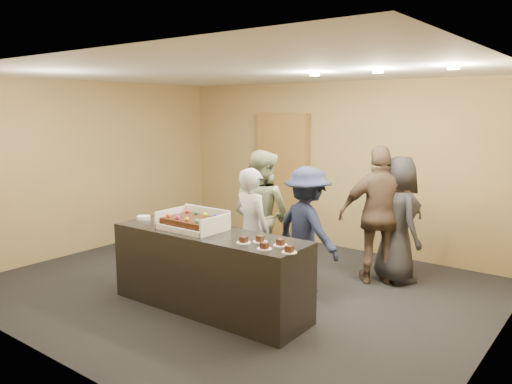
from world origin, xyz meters
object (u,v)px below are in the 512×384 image
storage_cabinet (282,176)px  serving_counter (209,271)px  person_dark_suit (397,219)px  sheet_cake (192,221)px  person_server_grey (252,230)px  person_brown_extra (380,215)px  person_sage_man (261,215)px  person_navy_man (307,229)px  plate_stack (144,218)px  cake_box (194,225)px

storage_cabinet → serving_counter: bearing=-69.8°
serving_counter → person_dark_suit: bearing=57.9°
storage_cabinet → sheet_cake: bearing=-73.8°
person_server_grey → person_brown_extra: size_ratio=0.86×
person_sage_man → person_navy_man: 0.72m
serving_counter → person_sage_man: bearing=96.2°
sheet_cake → person_navy_man: person_navy_man is taller
storage_cabinet → person_server_grey: bearing=-63.6°
person_dark_suit → serving_counter: bearing=98.9°
plate_stack → person_sage_man: person_sage_man is taller
person_navy_man → person_dark_suit: 1.27m
serving_counter → person_dark_suit: (1.32, 2.21, 0.38)m
cake_box → storage_cabinet: bearing=106.3°
storage_cabinet → person_server_grey: storage_cabinet is taller
storage_cabinet → person_navy_man: bearing=-48.8°
plate_stack → person_brown_extra: person_brown_extra is taller
person_brown_extra → person_dark_suit: 0.26m
cake_box → person_brown_extra: bearing=54.8°
serving_counter → person_navy_man: bearing=63.9°
storage_cabinet → cake_box: size_ratio=3.00×
storage_cabinet → plate_stack: 3.18m
cake_box → person_navy_man: bearing=55.7°
person_dark_suit → person_navy_man: bearing=92.6°
person_server_grey → person_navy_man: (0.52, 0.46, 0.00)m
storage_cabinet → person_brown_extra: bearing=-26.4°
person_sage_man → person_navy_man: person_sage_man is taller
serving_counter → plate_stack: (-1.10, -0.00, 0.47)m
storage_cabinet → person_brown_extra: size_ratio=1.21×
plate_stack → person_dark_suit: (2.42, 2.21, -0.09)m
sheet_cake → person_dark_suit: bearing=54.7°
person_sage_man → person_navy_man: size_ratio=1.11×
storage_cabinet → person_server_grey: 2.73m
cake_box → person_server_grey: person_server_grey is taller
person_navy_man → person_server_grey: bearing=59.2°
person_brown_extra → plate_stack: bearing=7.0°
storage_cabinet → person_sage_man: storage_cabinet is taller
person_sage_man → serving_counter: bearing=100.6°
sheet_cake → person_server_grey: 0.83m
plate_stack → person_dark_suit: size_ratio=0.10×
sheet_cake → person_sage_man: person_sage_man is taller
cake_box → plate_stack: (-0.85, -0.03, -0.03)m
plate_stack → person_navy_man: (1.66, 1.20, -0.14)m
storage_cabinet → person_dark_suit: bearing=-21.1°
serving_counter → person_navy_man: (0.56, 1.20, 0.33)m
storage_cabinet → person_brown_extra: storage_cabinet is taller
serving_counter → person_brown_extra: (1.16, 2.02, 0.45)m
cake_box → person_navy_man: person_navy_man is taller
person_sage_man → person_navy_man: (0.72, -0.01, -0.08)m
storage_cabinet → person_server_grey: size_ratio=1.41×
person_server_grey → person_brown_extra: 1.70m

